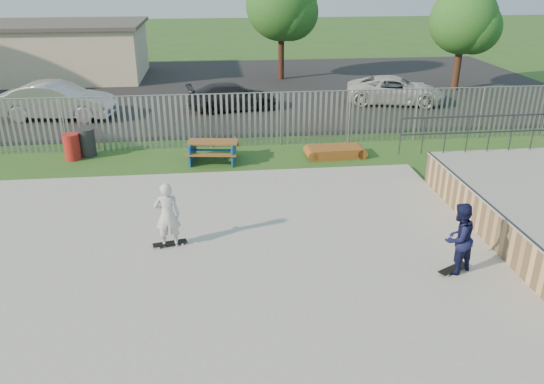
{
  "coord_description": "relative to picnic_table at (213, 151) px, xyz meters",
  "views": [
    {
      "loc": [
        1.16,
        -9.98,
        6.31
      ],
      "look_at": [
        2.49,
        2.0,
        1.1
      ],
      "focal_mm": 35.0,
      "sensor_mm": 36.0,
      "label": 1
    }
  ],
  "objects": [
    {
      "name": "ground",
      "position": [
        -1.05,
        -7.47,
        -0.37
      ],
      "size": [
        120.0,
        120.0,
        0.0
      ],
      "primitive_type": "plane",
      "color": "#325C1F",
      "rests_on": "ground"
    },
    {
      "name": "concrete_slab",
      "position": [
        -1.05,
        -7.47,
        -0.29
      ],
      "size": [
        15.0,
        12.0,
        0.15
      ],
      "primitive_type": "cube",
      "color": "#A4A49F",
      "rests_on": "ground"
    },
    {
      "name": "fence",
      "position": [
        -0.05,
        -2.88,
        0.63
      ],
      "size": [
        26.04,
        16.02,
        2.0
      ],
      "color": "gray",
      "rests_on": "ground"
    },
    {
      "name": "picnic_table",
      "position": [
        0.0,
        0.0,
        0.0
      ],
      "size": [
        1.88,
        1.62,
        0.72
      ],
      "rotation": [
        0.0,
        0.0,
        -0.13
      ],
      "color": "brown",
      "rests_on": "ground"
    },
    {
      "name": "funbox",
      "position": [
        4.3,
        -0.03,
        -0.19
      ],
      "size": [
        1.81,
        0.95,
        0.35
      ],
      "rotation": [
        0.0,
        0.0,
        0.04
      ],
      "color": "brown",
      "rests_on": "ground"
    },
    {
      "name": "trash_bin_red",
      "position": [
        -4.87,
        0.71,
        0.09
      ],
      "size": [
        0.55,
        0.55,
        0.92
      ],
      "primitive_type": "cylinder",
      "color": "#A81F19",
      "rests_on": "ground"
    },
    {
      "name": "trash_bin_grey",
      "position": [
        -4.43,
        1.06,
        0.12
      ],
      "size": [
        0.59,
        0.59,
        0.98
      ],
      "primitive_type": "cylinder",
      "color": "#27272A",
      "rests_on": "ground"
    },
    {
      "name": "parking_lot",
      "position": [
        -1.05,
        11.53,
        -0.36
      ],
      "size": [
        40.0,
        18.0,
        0.02
      ],
      "primitive_type": "cube",
      "color": "black",
      "rests_on": "ground"
    },
    {
      "name": "car_silver",
      "position": [
        -6.67,
        6.21,
        0.44
      ],
      "size": [
        4.97,
        2.27,
        1.58
      ],
      "primitive_type": "imported",
      "rotation": [
        0.0,
        0.0,
        1.44
      ],
      "color": "silver",
      "rests_on": "parking_lot"
    },
    {
      "name": "car_dark",
      "position": [
        0.97,
        6.94,
        0.26
      ],
      "size": [
        4.38,
        2.28,
        1.21
      ],
      "primitive_type": "imported",
      "rotation": [
        0.0,
        0.0,
        1.72
      ],
      "color": "black",
      "rests_on": "parking_lot"
    },
    {
      "name": "car_white",
      "position": [
        8.87,
        7.23,
        0.3
      ],
      "size": [
        5.03,
        3.2,
        1.29
      ],
      "primitive_type": "imported",
      "rotation": [
        0.0,
        0.0,
        1.33
      ],
      "color": "silver",
      "rests_on": "parking_lot"
    },
    {
      "name": "building",
      "position": [
        -9.05,
        15.53,
        1.24
      ],
      "size": [
        10.4,
        6.4,
        3.2
      ],
      "color": "beige",
      "rests_on": "ground"
    },
    {
      "name": "tree_mid",
      "position": [
        4.11,
        13.78,
        3.81
      ],
      "size": [
        4.03,
        4.03,
        6.21
      ],
      "color": "#3E2218",
      "rests_on": "ground"
    },
    {
      "name": "tree_right",
      "position": [
        13.12,
        9.93,
        3.23
      ],
      "size": [
        3.47,
        3.47,
        5.36
      ],
      "color": "#43281B",
      "rests_on": "ground"
    },
    {
      "name": "skateboard_a",
      "position": [
        5.14,
        -8.02,
        -0.18
      ],
      "size": [
        0.8,
        0.55,
        0.08
      ],
      "rotation": [
        0.0,
        0.0,
        0.48
      ],
      "color": "black",
      "rests_on": "concrete_slab"
    },
    {
      "name": "skateboard_b",
      "position": [
        -1.08,
        -6.2,
        -0.18
      ],
      "size": [
        0.82,
        0.37,
        0.08
      ],
      "rotation": [
        0.0,
        0.0,
        0.22
      ],
      "color": "black",
      "rests_on": "concrete_slab"
    },
    {
      "name": "skater_navy",
      "position": [
        5.14,
        -8.02,
        0.58
      ],
      "size": [
        0.97,
        0.9,
        1.6
      ],
      "primitive_type": "imported",
      "rotation": [
        0.0,
        0.0,
        3.62
      ],
      "color": "#13153B",
      "rests_on": "concrete_slab"
    },
    {
      "name": "skater_white",
      "position": [
        -1.08,
        -6.2,
        0.58
      ],
      "size": [
        0.6,
        0.41,
        1.6
      ],
      "primitive_type": "imported",
      "rotation": [
        0.0,
        0.0,
        3.19
      ],
      "color": "silver",
      "rests_on": "concrete_slab"
    }
  ]
}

